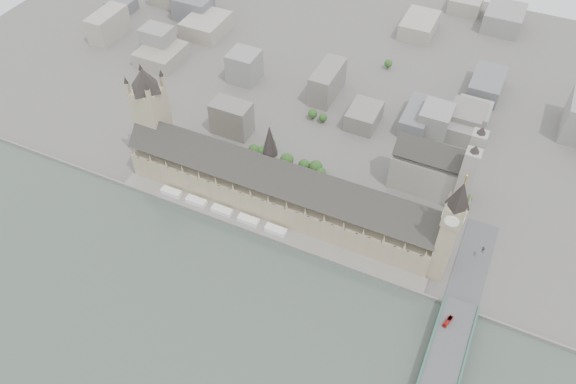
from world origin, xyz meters
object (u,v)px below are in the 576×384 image
at_px(elizabeth_tower, 451,225).
at_px(red_bus_north, 448,321).
at_px(palace_of_westminster, 278,189).
at_px(victoria_tower, 152,113).
at_px(westminster_abbey, 435,168).
at_px(car_approach, 483,250).

height_order(elizabeth_tower, red_bus_north, elizabeth_tower).
relative_size(palace_of_westminster, victoria_tower, 2.65).
relative_size(palace_of_westminster, westminster_abbey, 3.90).
relative_size(palace_of_westminster, red_bus_north, 24.70).
bearing_deg(red_bus_north, victoria_tower, -176.29).
relative_size(red_bus_north, car_approach, 2.27).
distance_m(westminster_abbey, red_bus_north, 139.37).
height_order(palace_of_westminster, red_bus_north, palace_of_westminster).
bearing_deg(westminster_abbey, elizabeth_tower, -72.71).
bearing_deg(victoria_tower, car_approach, 2.30).
bearing_deg(westminster_abbey, car_approach, -46.17).
bearing_deg(red_bus_north, palace_of_westminster, 176.68).
bearing_deg(elizabeth_tower, westminster_abbey, 107.29).
height_order(red_bus_north, car_approach, red_bus_north).
xyz_separation_m(palace_of_westminster, red_bus_north, (156.64, -55.68, -10.96)).
height_order(victoria_tower, westminster_abbey, victoria_tower).
distance_m(elizabeth_tower, victoria_tower, 260.64).
xyz_separation_m(westminster_abbey, car_approach, (55.11, -57.41, -14.14)).
bearing_deg(westminster_abbey, red_bus_north, -70.76).
relative_size(elizabeth_tower, car_approach, 22.73).
bearing_deg(victoria_tower, elizabeth_tower, -3.96).
relative_size(victoria_tower, car_approach, 21.15).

